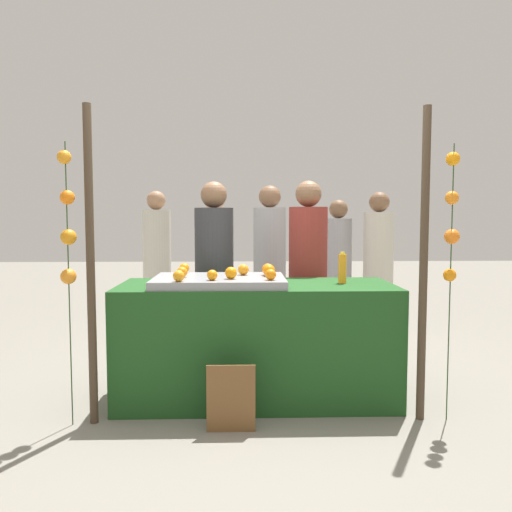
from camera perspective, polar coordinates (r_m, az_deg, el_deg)
The scene contains 25 objects.
ground_plane at distance 4.14m, azimuth 0.06°, elevation -15.25°, with size 24.00×24.00×0.00m, color gray.
stall_counter at distance 4.01m, azimuth 0.07°, elevation -9.32°, with size 2.06×0.81×0.88m, color #1E4C1E.
orange_tray at distance 3.88m, azimuth -4.03°, elevation -2.74°, with size 0.97×0.67×0.06m, color gray.
orange_0 at distance 3.62m, azimuth -8.46°, elevation -2.17°, with size 0.08×0.08×0.08m, color orange.
orange_1 at distance 3.67m, azimuth 1.62°, elevation -2.05°, with size 0.08×0.08×0.08m, color orange.
orange_2 at distance 3.67m, azimuth -4.82°, elevation -2.09°, with size 0.07×0.07×0.07m, color orange.
orange_3 at distance 3.99m, azimuth 1.28°, elevation -1.46°, with size 0.09×0.09×0.09m, color orange.
orange_4 at distance 3.99m, azimuth -1.39°, elevation -1.50°, with size 0.08×0.08×0.08m, color orange.
orange_5 at distance 3.87m, azimuth -8.09°, elevation -1.75°, with size 0.08×0.08×0.08m, color orange.
orange_6 at distance 4.16m, azimuth -7.85°, elevation -1.33°, with size 0.08×0.08×0.08m, color orange.
orange_7 at distance 3.91m, azimuth 1.41°, elevation -1.56°, with size 0.09×0.09×0.09m, color orange.
orange_8 at distance 3.74m, azimuth -2.76°, elevation -1.86°, with size 0.09×0.09×0.09m, color orange.
juice_bottle at distance 4.02m, azimuth 9.44°, elevation -1.34°, with size 0.06×0.06×0.24m.
chalkboard_sign at distance 3.49m, azimuth -2.76°, elevation -15.36°, with size 0.31×0.03×0.45m.
vendor_left at distance 4.60m, azimuth -4.58°, elevation -3.17°, with size 0.34×0.34×1.69m.
vendor_right at distance 4.65m, azimuth 5.68°, elevation -3.04°, with size 0.34×0.34×1.70m.
crowd_person_0 at distance 6.01m, azimuth -4.49°, elevation -1.47°, with size 0.34×0.34×1.67m.
crowd_person_1 at distance 5.49m, azimuth 1.51°, elevation -1.83°, with size 0.34×0.34×1.71m.
crowd_person_2 at distance 5.98m, azimuth 13.21°, elevation -1.67°, with size 0.33×0.33×1.66m.
crowd_person_3 at distance 6.11m, azimuth 8.93°, elevation -1.82°, with size 0.32×0.32×1.58m.
crowd_person_4 at distance 6.48m, azimuth -10.77°, elevation -1.01°, with size 0.34×0.34×1.69m.
canopy_post_left at distance 3.60m, azimuth -17.64°, elevation -1.10°, with size 0.06×0.06×2.12m, color #473828.
canopy_post_right at distance 3.68m, azimuth 17.86°, elevation -1.00°, with size 0.06×0.06×2.12m, color #473828.
garland_strand_left at distance 3.60m, azimuth -19.93°, elevation 3.12°, with size 0.11×0.11×1.87m.
garland_strand_right at distance 3.71m, azimuth 20.62°, elevation 3.81°, with size 0.11×0.11×1.87m.
Camera 1 is at (-0.12, -3.89, 1.39)m, focal length 36.57 mm.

